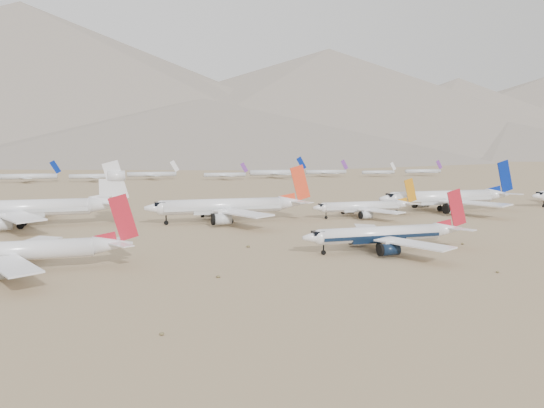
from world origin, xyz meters
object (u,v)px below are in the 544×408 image
(main_airliner, at_px, (387,234))
(row2_white_trijet, at_px, (27,208))
(row2_navy_widebody, at_px, (448,198))
(second_airliner, at_px, (20,251))

(main_airliner, xyz_separation_m, row2_white_trijet, (-89.98, 69.99, 2.07))
(row2_navy_widebody, bearing_deg, row2_white_trijet, 178.04)
(second_airliner, distance_m, row2_navy_widebody, 159.03)
(main_airliner, height_order, second_airliner, second_airliner)
(second_airliner, relative_size, row2_white_trijet, 0.73)
(main_airliner, height_order, row2_white_trijet, row2_white_trijet)
(row2_navy_widebody, height_order, row2_white_trijet, row2_white_trijet)
(main_airliner, distance_m, row2_navy_widebody, 90.80)
(second_airliner, bearing_deg, main_airliner, -1.25)
(second_airliner, height_order, row2_navy_widebody, row2_navy_widebody)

